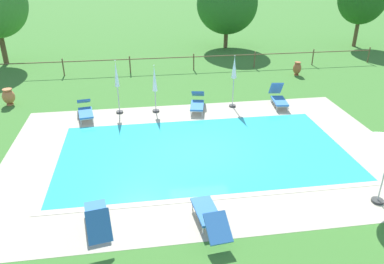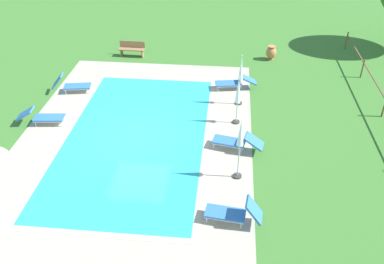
% 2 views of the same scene
% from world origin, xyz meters
% --- Properties ---
extents(ground_plane, '(160.00, 160.00, 0.00)m').
position_xyz_m(ground_plane, '(0.00, 0.00, 0.00)').
color(ground_plane, '#3D752D').
extents(pool_deck_paving, '(14.66, 9.75, 0.01)m').
position_xyz_m(pool_deck_paving, '(0.00, 0.00, 0.00)').
color(pool_deck_paving, '#B2A893').
rests_on(pool_deck_paving, ground).
extents(swimming_pool_water, '(10.68, 5.77, 0.01)m').
position_xyz_m(swimming_pool_water, '(0.00, 0.00, 0.01)').
color(swimming_pool_water, '#2DB7C6').
rests_on(swimming_pool_water, ground).
extents(pool_coping_rim, '(11.16, 6.25, 0.01)m').
position_xyz_m(pool_coping_rim, '(0.00, 0.00, 0.01)').
color(pool_coping_rim, '#C0B59F').
rests_on(pool_coping_rim, ground).
extents(sun_lounger_north_near_steps, '(1.00, 2.12, 0.78)m').
position_xyz_m(sun_lounger_north_near_steps, '(0.46, 4.21, 0.36)').
color(sun_lounger_north_near_steps, '#3370BC').
rests_on(sun_lounger_north_near_steps, ground).
extents(sun_lounger_north_mid, '(0.81, 2.09, 0.77)m').
position_xyz_m(sun_lounger_north_mid, '(-0.60, -4.29, 0.36)').
color(sun_lounger_north_mid, '#3370BC').
rests_on(sun_lounger_north_mid, ground).
extents(sun_lounger_north_far, '(0.82, 1.89, 1.01)m').
position_xyz_m(sun_lounger_north_far, '(4.48, 4.16, 0.40)').
color(sun_lounger_north_far, '#3370BC').
rests_on(sun_lounger_north_far, ground).
extents(sun_lounger_north_end, '(0.91, 1.94, 0.98)m').
position_xyz_m(sun_lounger_north_end, '(-3.60, -3.99, 0.39)').
color(sun_lounger_north_end, '#3370BC').
rests_on(sun_lounger_north_end, ground).
extents(sun_lounger_south_near_corner, '(0.93, 2.14, 0.72)m').
position_xyz_m(sun_lounger_south_near_corner, '(-4.74, 4.07, 0.35)').
color(sun_lounger_south_near_corner, '#3370BC').
rests_on(sun_lounger_south_near_corner, ground).
extents(patio_umbrella_closed_row_west, '(0.32, 0.32, 2.52)m').
position_xyz_m(patio_umbrella_closed_row_west, '(-3.22, 4.32, 1.60)').
color(patio_umbrella_closed_row_west, '#383838').
rests_on(patio_umbrella_closed_row_west, ground).
extents(patio_umbrella_closed_row_mid_west, '(0.32, 0.32, 2.54)m').
position_xyz_m(patio_umbrella_closed_row_mid_west, '(2.21, 4.29, 1.73)').
color(patio_umbrella_closed_row_mid_west, '#383838').
rests_on(patio_umbrella_closed_row_mid_west, ground).
extents(patio_umbrella_closed_row_centre, '(0.32, 0.32, 2.27)m').
position_xyz_m(patio_umbrella_closed_row_centre, '(-1.52, 4.21, 1.43)').
color(patio_umbrella_closed_row_centre, '#383838').
rests_on(patio_umbrella_closed_row_centre, ground).
extents(wooden_bench_lawn_side, '(0.50, 1.51, 0.87)m').
position_xyz_m(wooden_bench_lawn_side, '(-8.32, -1.97, 0.47)').
color(wooden_bench_lawn_side, '#937047').
rests_on(wooden_bench_lawn_side, ground).
extents(terracotta_urn_by_tree, '(0.59, 0.59, 0.83)m').
position_xyz_m(terracotta_urn_by_tree, '(-8.58, 6.14, 0.44)').
color(terracotta_urn_by_tree, '#C67547').
rests_on(terracotta_urn_by_tree, ground).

